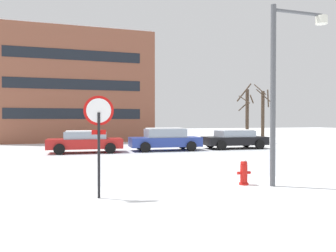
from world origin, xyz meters
The scene contains 11 objects.
ground_plane centered at (0.00, 0.00, 0.00)m, with size 120.00×120.00×0.00m, color white.
road_surface centered at (0.00, 3.91, 0.00)m, with size 80.00×9.82×0.00m.
stop_sign centered at (-2.90, -2.47, 1.84)m, with size 0.76×0.12×2.62m.
fire_hydrant centered at (1.55, -2.00, 0.40)m, with size 0.44×0.30×0.80m.
street_lamp centered at (2.65, -2.44, 3.39)m, with size 2.03×0.36×5.46m.
parked_car_red centered at (-2.57, 9.68, 0.70)m, with size 4.51×2.16×1.34m.
parked_car_blue centered at (2.50, 9.60, 0.75)m, with size 4.65×2.23×1.48m.
parked_car_black centered at (7.57, 9.61, 0.69)m, with size 4.41×2.30×1.32m.
tree_far_mid centered at (12.28, 13.29, 2.39)m, with size 1.48×1.05×5.01m.
tree_far_left centered at (11.31, 14.26, 2.54)m, with size 1.51×1.51×5.23m.
building_far_left centered at (-2.89, 23.73, 5.11)m, with size 14.24×10.38×10.21m.
Camera 1 is at (-3.72, -11.04, 2.01)m, focal length 35.41 mm.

